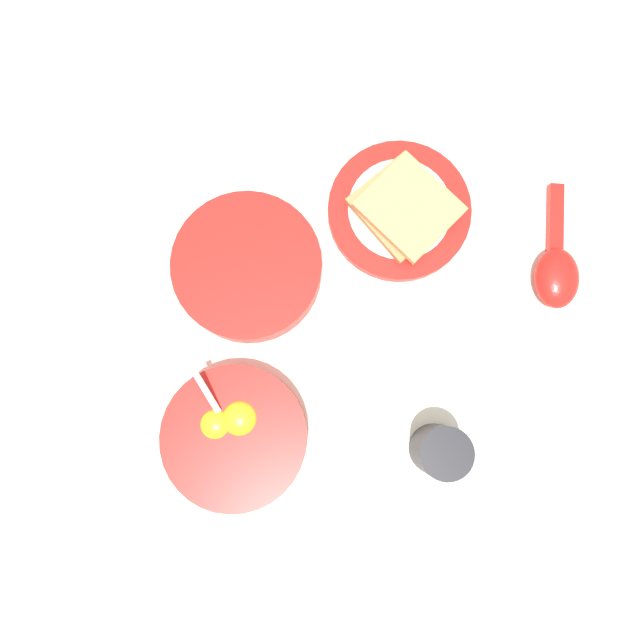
% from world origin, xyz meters
% --- Properties ---
extents(ground_plane, '(3.00, 3.00, 0.00)m').
position_xyz_m(ground_plane, '(0.00, 0.00, 0.00)').
color(ground_plane, silver).
extents(egg_bowl, '(0.17, 0.17, 0.07)m').
position_xyz_m(egg_bowl, '(0.22, 0.06, 0.02)').
color(egg_bowl, red).
rests_on(egg_bowl, ground_plane).
extents(toast_plate, '(0.18, 0.18, 0.02)m').
position_xyz_m(toast_plate, '(-0.12, -0.01, 0.01)').
color(toast_plate, red).
rests_on(toast_plate, ground_plane).
extents(toast_sandwich, '(0.10, 0.11, 0.03)m').
position_xyz_m(toast_sandwich, '(-0.12, -0.01, 0.03)').
color(toast_sandwich, tan).
rests_on(toast_sandwich, toast_plate).
extents(soup_spoon, '(0.14, 0.13, 0.03)m').
position_xyz_m(soup_spoon, '(-0.21, 0.18, 0.02)').
color(soup_spoon, red).
rests_on(soup_spoon, ground_plane).
extents(congee_bowl, '(0.18, 0.18, 0.05)m').
position_xyz_m(congee_bowl, '(0.07, -0.08, 0.03)').
color(congee_bowl, red).
rests_on(congee_bowl, ground_plane).
extents(drinking_cup, '(0.06, 0.06, 0.08)m').
position_xyz_m(drinking_cup, '(0.06, 0.23, 0.04)').
color(drinking_cup, black).
rests_on(drinking_cup, ground_plane).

